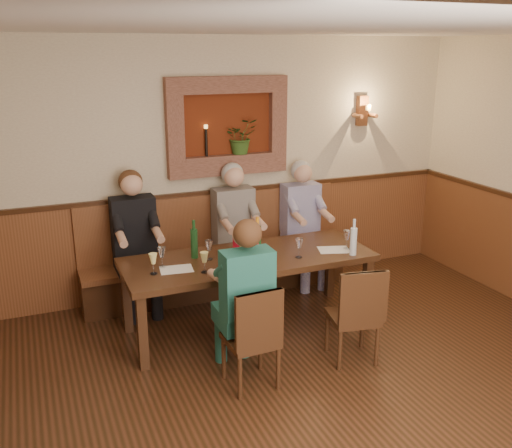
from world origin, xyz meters
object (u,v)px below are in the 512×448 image
at_px(chair_near_left, 251,356).
at_px(chair_near_right, 353,333).
at_px(person_bench_left, 137,254).
at_px(wine_bottle_green_a, 257,242).
at_px(person_bench_mid, 236,241).
at_px(dining_table, 248,264).
at_px(bench, 218,265).
at_px(water_bottle, 353,241).
at_px(person_bench_right, 303,234).
at_px(wine_bottle_green_b, 194,243).
at_px(spittoon_bucket, 246,246).
at_px(person_chair_front, 243,312).

xyz_separation_m(chair_near_left, chair_near_right, (0.98, 0.03, -0.00)).
xyz_separation_m(person_bench_left, wine_bottle_green_a, (0.97, -0.93, 0.30)).
distance_m(person_bench_left, person_bench_mid, 1.10).
xyz_separation_m(dining_table, bench, (0.00, 0.94, -0.35)).
xyz_separation_m(bench, chair_near_right, (0.62, -1.86, -0.07)).
height_order(person_bench_mid, water_bottle, person_bench_mid).
relative_size(bench, person_bench_right, 2.08).
bearing_deg(dining_table, chair_near_left, -110.40).
xyz_separation_m(dining_table, wine_bottle_green_b, (-0.48, 0.17, 0.23)).
bearing_deg(spittoon_bucket, water_bottle, -14.21).
xyz_separation_m(dining_table, wine_bottle_green_a, (0.06, -0.09, 0.25)).
relative_size(chair_near_right, wine_bottle_green_a, 2.16).
distance_m(person_bench_left, water_bottle, 2.22).
bearing_deg(wine_bottle_green_b, spittoon_bucket, -30.34).
bearing_deg(water_bottle, spittoon_bucket, 165.79).
bearing_deg(person_chair_front, person_bench_left, 109.03).
distance_m(bench, spittoon_bucket, 1.17).
bearing_deg(dining_table, wine_bottle_green_a, -58.62).
distance_m(person_bench_right, spittoon_bucket, 1.45).
distance_m(person_bench_right, person_chair_front, 2.12).
height_order(dining_table, person_chair_front, person_chair_front).
distance_m(chair_near_left, wine_bottle_green_b, 1.30).
bearing_deg(chair_near_right, dining_table, 134.98).
distance_m(person_bench_mid, person_bench_right, 0.83).
distance_m(dining_table, water_bottle, 1.03).
bearing_deg(chair_near_right, wine_bottle_green_a, 135.27).
distance_m(dining_table, spittoon_bucket, 0.24).
relative_size(dining_table, spittoon_bucket, 8.63).
bearing_deg(person_chair_front, person_bench_mid, 71.36).
height_order(person_bench_right, wine_bottle_green_a, person_bench_right).
height_order(chair_near_left, person_bench_left, person_bench_left).
distance_m(bench, person_bench_mid, 0.36).
height_order(dining_table, chair_near_left, chair_near_left).
height_order(person_chair_front, spittoon_bucket, person_chair_front).
relative_size(spittoon_bucket, wine_bottle_green_a, 0.67).
xyz_separation_m(bench, wine_bottle_green_b, (-0.48, -0.78, 0.57)).
height_order(chair_near_right, person_bench_left, person_bench_left).
distance_m(person_bench_mid, wine_bottle_green_a, 0.98).
bearing_deg(person_bench_right, spittoon_bucket, -139.61).
bearing_deg(wine_bottle_green_b, person_chair_front, -82.18).
relative_size(dining_table, chair_near_left, 2.69).
relative_size(chair_near_left, water_bottle, 2.49).
relative_size(dining_table, person_bench_right, 1.66).
bearing_deg(dining_table, bench, 90.00).
bearing_deg(person_bench_left, dining_table, -42.51).
relative_size(bench, wine_bottle_green_b, 8.05).
relative_size(chair_near_left, wine_bottle_green_a, 2.16).
bearing_deg(bench, wine_bottle_green_a, -86.94).
bearing_deg(bench, person_bench_left, -173.26).
relative_size(person_bench_right, water_bottle, 4.03).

